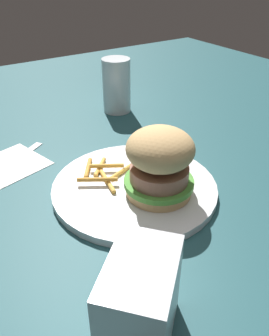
{
  "coord_description": "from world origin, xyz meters",
  "views": [
    {
      "loc": [
        0.26,
        0.38,
        0.32
      ],
      "look_at": [
        0.02,
        0.02,
        0.04
      ],
      "focal_mm": 36.75,
      "sensor_mm": 36.0,
      "label": 1
    }
  ],
  "objects_px": {
    "fries_pile": "(103,172)",
    "plate": "(135,187)",
    "fork": "(9,164)",
    "drink_glass": "(117,89)",
    "napkin_dispenser": "(140,303)",
    "sandwich": "(159,162)",
    "napkin": "(10,164)"
  },
  "relations": [
    {
      "from": "fries_pile",
      "to": "plate",
      "type": "bearing_deg",
      "value": 120.08
    },
    {
      "from": "fries_pile",
      "to": "fork",
      "type": "xyz_separation_m",
      "value": [
        0.11,
        -0.14,
        -0.01
      ]
    },
    {
      "from": "plate",
      "to": "drink_glass",
      "type": "relative_size",
      "value": 2.12
    },
    {
      "from": "plate",
      "to": "napkin_dispenser",
      "type": "distance_m",
      "value": 0.25
    },
    {
      "from": "fork",
      "to": "drink_glass",
      "type": "bearing_deg",
      "value": -159.57
    },
    {
      "from": "plate",
      "to": "fries_pile",
      "type": "xyz_separation_m",
      "value": [
        0.03,
        -0.05,
        0.01
      ]
    },
    {
      "from": "plate",
      "to": "sandwich",
      "type": "xyz_separation_m",
      "value": [
        -0.02,
        0.04,
        0.06
      ]
    },
    {
      "from": "sandwich",
      "to": "napkin",
      "type": "bearing_deg",
      "value": -54.47
    },
    {
      "from": "fries_pile",
      "to": "napkin_dispenser",
      "type": "distance_m",
      "value": 0.28
    },
    {
      "from": "fries_pile",
      "to": "drink_glass",
      "type": "bearing_deg",
      "value": -125.35
    },
    {
      "from": "plate",
      "to": "napkin_dispenser",
      "type": "relative_size",
      "value": 2.56
    },
    {
      "from": "fries_pile",
      "to": "napkin_dispenser",
      "type": "xyz_separation_m",
      "value": [
        0.1,
        0.25,
        0.03
      ]
    },
    {
      "from": "sandwich",
      "to": "drink_glass",
      "type": "relative_size",
      "value": 0.87
    },
    {
      "from": "fork",
      "to": "napkin_dispenser",
      "type": "bearing_deg",
      "value": 92.04
    },
    {
      "from": "plate",
      "to": "fork",
      "type": "distance_m",
      "value": 0.23
    },
    {
      "from": "sandwich",
      "to": "napkin",
      "type": "relative_size",
      "value": 0.95
    },
    {
      "from": "fries_pile",
      "to": "napkin_dispenser",
      "type": "relative_size",
      "value": 1.07
    },
    {
      "from": "fries_pile",
      "to": "fork",
      "type": "height_order",
      "value": "fries_pile"
    },
    {
      "from": "fries_pile",
      "to": "fork",
      "type": "bearing_deg",
      "value": -49.83
    },
    {
      "from": "plate",
      "to": "sandwich",
      "type": "relative_size",
      "value": 2.45
    },
    {
      "from": "fries_pile",
      "to": "drink_glass",
      "type": "xyz_separation_m",
      "value": [
        -0.17,
        -0.24,
        0.04
      ]
    },
    {
      "from": "sandwich",
      "to": "fork",
      "type": "relative_size",
      "value": 0.68
    },
    {
      "from": "napkin",
      "to": "fork",
      "type": "height_order",
      "value": "fork"
    },
    {
      "from": "plate",
      "to": "sandwich",
      "type": "height_order",
      "value": "sandwich"
    },
    {
      "from": "sandwich",
      "to": "napkin",
      "type": "height_order",
      "value": "sandwich"
    },
    {
      "from": "napkin",
      "to": "drink_glass",
      "type": "distance_m",
      "value": 0.31
    },
    {
      "from": "fork",
      "to": "sandwich",
      "type": "bearing_deg",
      "value": 125.87
    },
    {
      "from": "napkin",
      "to": "napkin_dispenser",
      "type": "relative_size",
      "value": 1.1
    },
    {
      "from": "sandwich",
      "to": "fries_pile",
      "type": "relative_size",
      "value": 0.97
    },
    {
      "from": "napkin_dispenser",
      "to": "fork",
      "type": "bearing_deg",
      "value": 50.51
    },
    {
      "from": "sandwich",
      "to": "drink_glass",
      "type": "xyz_separation_m",
      "value": [
        -0.13,
        -0.33,
        -0.01
      ]
    },
    {
      "from": "fries_pile",
      "to": "drink_glass",
      "type": "distance_m",
      "value": 0.3
    }
  ]
}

